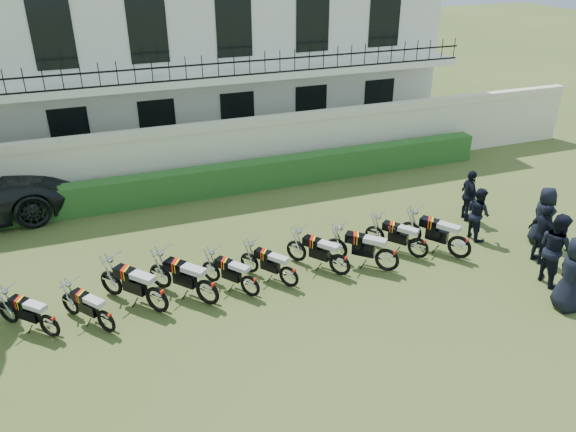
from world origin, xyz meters
name	(u,v)px	position (x,y,z in m)	size (l,w,h in m)	color
ground	(291,313)	(0.00, 0.00, 0.00)	(100.00, 100.00, 0.00)	#445321
perimeter_wall	(212,154)	(0.00, 8.00, 1.17)	(30.00, 0.35, 2.30)	beige
hedge	(247,176)	(1.00, 7.20, 0.50)	(18.00, 0.60, 1.00)	#244E1C
building	(176,48)	(0.00, 13.96, 3.71)	(20.40, 9.60, 7.40)	silver
motorcycle_0	(49,321)	(-5.32, 1.01, 0.45)	(1.37, 1.31, 0.99)	black
motorcycle_1	(105,316)	(-4.13, 0.75, 0.45)	(1.15, 1.46, 0.97)	black
motorcycle_2	(156,294)	(-2.95, 1.11, 0.53)	(1.48, 1.66, 1.16)	black
motorcycle_3	(207,286)	(-1.77, 1.01, 0.53)	(1.47, 1.67, 1.16)	black
motorcycle_4	(250,281)	(-0.71, 0.99, 0.45)	(1.17, 1.48, 0.98)	black
motorcycle_5	(289,272)	(0.32, 1.06, 0.45)	(1.16, 1.49, 0.98)	black
motorcycle_6	(340,260)	(1.75, 1.11, 0.49)	(1.26, 1.59, 1.06)	black
motorcycle_7	(388,255)	(3.00, 0.86, 0.52)	(1.58, 1.50, 1.13)	black
motorcycle_8	(419,243)	(4.14, 1.17, 0.48)	(1.24, 1.56, 1.04)	black
motorcycle_9	(460,242)	(5.18, 0.77, 0.53)	(1.28, 1.80, 1.15)	black
officer_0	(572,274)	(6.24, -2.01, 0.95)	(0.93, 0.60, 1.90)	black
officer_1	(555,249)	(6.72, -0.96, 0.96)	(0.94, 0.73, 1.93)	black
officer_2	(543,235)	(7.13, -0.10, 0.84)	(0.99, 0.41, 1.68)	black
officer_3	(544,216)	(7.87, 0.70, 0.88)	(0.86, 0.56, 1.75)	black
officer_4	(478,213)	(6.35, 1.63, 0.79)	(0.77, 0.60, 1.58)	black
officer_5	(469,196)	(6.81, 2.69, 0.82)	(0.96, 0.40, 1.64)	black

